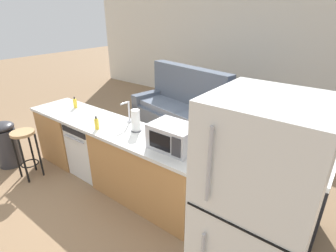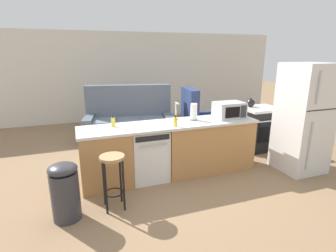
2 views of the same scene
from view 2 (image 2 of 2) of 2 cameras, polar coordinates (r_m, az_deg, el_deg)
The scene contains 16 objects.
ground_plane at distance 4.51m, azimuth -1.17°, elevation -10.66°, with size 24.00×24.00×0.00m, color #896B4C.
wall_back at distance 8.22m, azimuth -8.71°, elevation 10.61°, with size 10.00×0.06×2.60m.
kitchen_counter at distance 4.42m, azimuth 1.76°, elevation -5.32°, with size 2.94×0.66×0.90m.
dishwasher at distance 4.28m, azimuth -4.39°, elevation -6.08°, with size 0.58×0.61×0.84m.
stove_range at distance 5.90m, azimuth 19.17°, elevation -0.45°, with size 0.76×0.68×0.90m.
refrigerator at distance 5.01m, azimuth 27.42°, elevation 1.47°, with size 0.72×0.73×1.85m.
microwave at distance 4.68m, azimuth 13.16°, elevation 3.40°, with size 0.50×0.37×0.28m.
sink_faucet at distance 4.46m, azimuth 1.76°, elevation 3.09°, with size 0.07×0.18×0.30m.
paper_towel_roll at distance 4.44m, azimuth 5.63°, elevation 3.05°, with size 0.14×0.14×0.28m.
soap_bottle at distance 4.05m, azimuth 1.63°, elevation 0.94°, with size 0.06×0.06×0.18m.
dish_soap_bottle at distance 4.12m, azimuth -11.86°, elevation 0.85°, with size 0.06×0.06×0.18m.
kettle at distance 5.78m, azimuth 17.56°, elevation 4.82°, with size 0.21×0.17×0.19m.
bar_stool at distance 3.50m, azimuth -11.94°, elevation -9.49°, with size 0.32×0.32×0.74m.
trash_bin at distance 3.52m, azimuth -21.52°, elevation -13.04°, with size 0.35×0.35×0.74m.
couch at distance 6.27m, azimuth -8.39°, elevation 0.65°, with size 2.14×1.28×1.27m.
armchair at distance 6.39m, azimuth 6.39°, elevation 0.58°, with size 0.90×0.94×1.20m.
Camera 2 is at (-1.28, -3.84, 2.00)m, focal length 28.00 mm.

